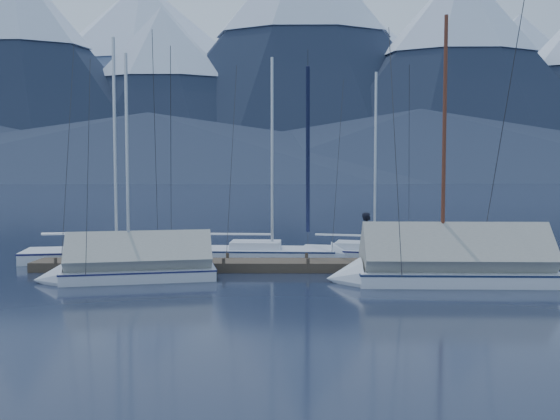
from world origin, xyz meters
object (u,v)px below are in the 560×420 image
at_px(sailboat_open_left, 130,255).
at_px(person, 367,236).
at_px(sailboat_covered_far, 125,268).
at_px(sailboat_open_mid, 284,255).
at_px(sailboat_open_right, 385,255).
at_px(sailboat_covered_near, 437,268).

xyz_separation_m(sailboat_open_left, person, (9.43, -2.01, 1.04)).
relative_size(sailboat_covered_far, person, 4.69).
bearing_deg(sailboat_open_left, sailboat_open_mid, 2.50).
xyz_separation_m(sailboat_open_right, sailboat_covered_far, (-9.42, -4.93, 0.25)).
xyz_separation_m(sailboat_open_mid, sailboat_covered_far, (-5.23, -4.91, 0.24)).
relative_size(sailboat_open_mid, sailboat_covered_near, 0.96).
bearing_deg(person, sailboat_open_mid, 74.83).
bearing_deg(sailboat_covered_far, sailboat_covered_near, -2.08).
bearing_deg(sailboat_open_right, sailboat_open_left, -178.36).
height_order(sailboat_open_right, sailboat_covered_far, sailboat_open_right).
height_order(sailboat_open_left, sailboat_open_right, sailboat_open_left).
height_order(sailboat_open_left, sailboat_covered_near, sailboat_open_left).
bearing_deg(sailboat_covered_far, person, 17.39).
height_order(sailboat_open_mid, person, sailboat_open_mid).
distance_m(sailboat_open_left, sailboat_covered_near, 12.35).
xyz_separation_m(sailboat_open_left, sailboat_open_right, (10.49, 0.30, -0.03)).
height_order(sailboat_open_right, sailboat_covered_near, sailboat_covered_near).
bearing_deg(sailboat_open_left, sailboat_covered_far, -76.99).
bearing_deg(sailboat_open_right, sailboat_covered_near, -81.55).
distance_m(sailboat_open_right, sailboat_covered_near, 5.37).
bearing_deg(sailboat_open_mid, sailboat_covered_near, -46.66).
distance_m(sailboat_covered_far, person, 8.80).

